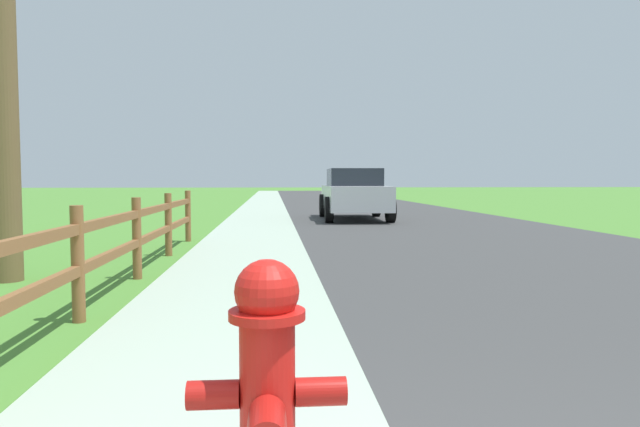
# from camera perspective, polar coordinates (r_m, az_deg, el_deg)

# --- Properties ---
(ground_plane) EXTENTS (120.00, 120.00, 0.00)m
(ground_plane) POSITION_cam_1_polar(r_m,az_deg,el_deg) (25.99, -3.52, 0.72)
(ground_plane) COLOR #4A8330
(road_asphalt) EXTENTS (7.00, 66.00, 0.01)m
(road_asphalt) POSITION_cam_1_polar(r_m,az_deg,el_deg) (28.27, 3.50, 0.95)
(road_asphalt) COLOR #3B3B3B
(road_asphalt) RESTS_ON ground
(curb_concrete) EXTENTS (6.00, 66.00, 0.01)m
(curb_concrete) POSITION_cam_1_polar(r_m,az_deg,el_deg) (28.08, -9.74, 0.89)
(curb_concrete) COLOR #A1B49F
(curb_concrete) RESTS_ON ground
(grass_verge) EXTENTS (5.00, 66.00, 0.00)m
(grass_verge) POSITION_cam_1_polar(r_m,az_deg,el_deg) (28.25, -12.77, 0.87)
(grass_verge) COLOR #4A8330
(grass_verge) RESTS_ON ground
(fire_hydrant) EXTENTS (0.61, 0.51, 0.93)m
(fire_hydrant) POSITION_cam_1_polar(r_m,az_deg,el_deg) (2.28, -5.28, -15.95)
(fire_hydrant) COLOR red
(fire_hydrant) RESTS_ON ground
(rail_fence) EXTENTS (0.11, 10.75, 1.01)m
(rail_fence) POSITION_cam_1_polar(r_m,az_deg,el_deg) (6.30, -20.02, -2.64)
(rail_fence) COLOR brown
(rail_fence) RESTS_ON ground
(parked_suv_silver) EXTENTS (2.06, 4.29, 1.55)m
(parked_suv_silver) POSITION_cam_1_polar(r_m,az_deg,el_deg) (17.51, 3.44, 1.97)
(parked_suv_silver) COLOR #B7BABF
(parked_suv_silver) RESTS_ON ground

